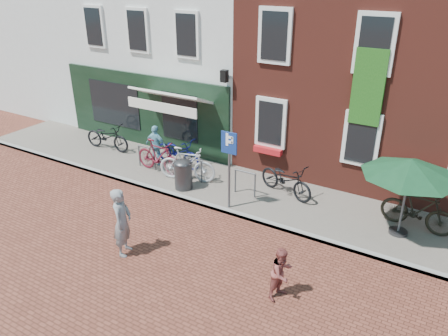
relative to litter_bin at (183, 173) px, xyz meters
The scene contains 17 objects.
ground 1.69m from the litter_bin, 21.90° to the right, with size 80.00×80.00×0.00m, color brown.
sidewalk 2.68m from the litter_bin, 20.57° to the left, with size 24.00×3.00×0.10m, color slate.
building_stucco 8.28m from the litter_bin, 118.97° to the left, with size 8.00×8.00×9.00m, color silver.
building_brick_mid 8.48m from the litter_bin, 61.76° to the left, with size 6.00×8.00×10.00m, color maroon.
filler_left 13.35m from the litter_bin, 149.86° to the left, with size 7.00×8.00×9.00m, color silver.
litter_bin is the anchor object (origin of this frame).
parking_sign 2.24m from the litter_bin, 10.13° to the right, with size 0.50×0.08×2.43m.
parasol 6.82m from the litter_bin, ahead, with size 2.48×2.48×2.31m.
woman 3.65m from the litter_bin, 79.00° to the right, with size 0.67×0.44×1.84m, color gray.
boy 5.69m from the litter_bin, 32.22° to the right, with size 0.61×0.48×1.26m, color brown.
cafe_person 2.25m from the litter_bin, 151.32° to the left, with size 0.87×0.36×1.48m, color #7BBFD3.
bicycle_0 4.68m from the litter_bin, 165.28° to the left, with size 0.71×2.04×1.07m, color black.
bicycle_1 1.55m from the litter_bin, 159.13° to the left, with size 0.56×1.98×1.19m, color maroon.
bicycle_2 1.85m from the litter_bin, 131.73° to the left, with size 0.71×2.04×1.07m, color #0B0F51.
bicycle_3 0.57m from the litter_bin, 112.30° to the left, with size 0.56×1.98×1.19m, color silver.
bicycle_4 3.32m from the litter_bin, 23.10° to the left, with size 0.71×2.04×1.07m, color black.
bicycle_5 7.07m from the litter_bin, 10.36° to the left, with size 0.56×1.98×1.19m, color black.
Camera 1 is at (6.19, -9.68, 6.73)m, focal length 34.86 mm.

